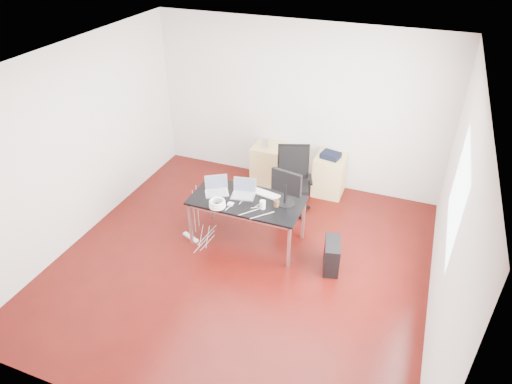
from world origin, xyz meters
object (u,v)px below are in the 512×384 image
(desk, at_px, (247,203))
(filing_cabinet_right, at_px, (329,175))
(office_chair, at_px, (293,177))
(filing_cabinet_left, at_px, (268,164))
(pc_tower, at_px, (332,255))

(desk, bearing_deg, filing_cabinet_right, 65.06)
(office_chair, bearing_deg, filing_cabinet_left, 114.47)
(filing_cabinet_right, bearing_deg, desk, -114.94)
(office_chair, height_order, filing_cabinet_right, office_chair)
(desk, height_order, pc_tower, desk)
(office_chair, distance_m, filing_cabinet_right, 0.87)
(filing_cabinet_left, height_order, filing_cabinet_right, same)
(desk, distance_m, office_chair, 1.10)
(office_chair, bearing_deg, pc_tower, -71.35)
(desk, relative_size, pc_tower, 3.56)
(office_chair, xyz_separation_m, filing_cabinet_right, (0.44, 0.71, -0.26))
(filing_cabinet_left, bearing_deg, desk, -79.73)
(filing_cabinet_left, distance_m, filing_cabinet_right, 1.12)
(filing_cabinet_left, bearing_deg, filing_cabinet_right, 0.00)
(desk, height_order, office_chair, office_chair)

